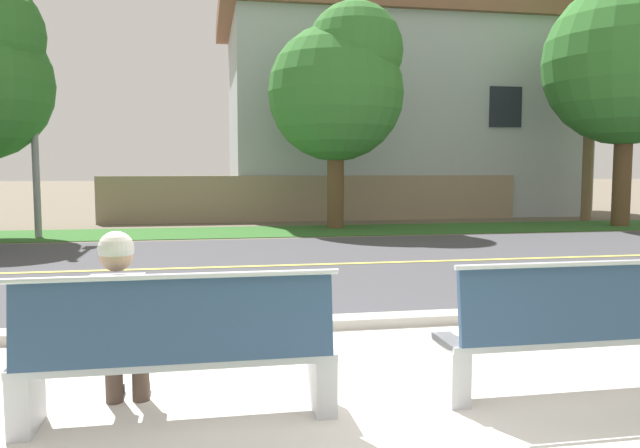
% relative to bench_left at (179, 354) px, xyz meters
% --- Properties ---
extents(ground_plane, '(140.00, 140.00, 0.00)m').
position_rel_bench_left_xyz_m(ground_plane, '(1.40, 7.85, -0.46)').
color(ground_plane, '#665B4C').
extents(sidewalk_pavement, '(44.00, 3.60, 0.01)m').
position_rel_bench_left_xyz_m(sidewalk_pavement, '(1.40, 0.25, -0.46)').
color(sidewalk_pavement, beige).
rests_on(sidewalk_pavement, ground_plane).
extents(curb_edge, '(44.00, 0.30, 0.11)m').
position_rel_bench_left_xyz_m(curb_edge, '(1.40, 2.20, -0.41)').
color(curb_edge, '#ADA89E').
rests_on(curb_edge, ground_plane).
extents(street_asphalt, '(52.00, 8.00, 0.01)m').
position_rel_bench_left_xyz_m(street_asphalt, '(1.40, 6.35, -0.46)').
color(street_asphalt, '#424247').
rests_on(street_asphalt, ground_plane).
extents(road_centre_line, '(48.00, 0.14, 0.01)m').
position_rel_bench_left_xyz_m(road_centre_line, '(1.40, 6.35, -0.45)').
color(road_centre_line, '#E0CC4C').
rests_on(road_centre_line, ground_plane).
extents(far_verge_grass, '(48.00, 2.80, 0.02)m').
position_rel_bench_left_xyz_m(far_verge_grass, '(1.40, 11.99, -0.46)').
color(far_verge_grass, '#2D6026').
rests_on(far_verge_grass, ground_plane).
extents(bench_left, '(2.02, 0.48, 1.01)m').
position_rel_bench_left_xyz_m(bench_left, '(0.00, 0.00, 0.00)').
color(bench_left, silver).
rests_on(bench_left, ground_plane).
extents(bench_right, '(2.02, 0.48, 1.01)m').
position_rel_bench_left_xyz_m(bench_right, '(2.81, 0.00, 0.00)').
color(bench_right, silver).
rests_on(bench_right, ground_plane).
extents(seated_person_grey, '(0.52, 0.68, 1.25)m').
position_rel_bench_left_xyz_m(seated_person_grey, '(-0.37, 0.17, 0.21)').
color(seated_person_grey, '#47382D').
rests_on(seated_person_grey, ground_plane).
extents(streetlamp, '(0.24, 2.10, 6.62)m').
position_rel_bench_left_xyz_m(streetlamp, '(-3.69, 11.80, 3.35)').
color(streetlamp, gray).
rests_on(streetlamp, ground_plane).
extents(shade_tree_left, '(3.63, 3.63, 6.00)m').
position_rel_bench_left_xyz_m(shade_tree_left, '(3.78, 12.54, 3.43)').
color(shade_tree_left, brown).
rests_on(shade_tree_left, ground_plane).
extents(shade_tree_centre, '(4.54, 4.54, 7.50)m').
position_rel_bench_left_xyz_m(shade_tree_centre, '(11.88, 11.72, 4.41)').
color(shade_tree_centre, brown).
rests_on(shade_tree_centre, ground_plane).
extents(garden_wall, '(13.00, 0.36, 1.40)m').
position_rel_bench_left_xyz_m(garden_wall, '(3.55, 15.08, 0.24)').
color(garden_wall, gray).
rests_on(garden_wall, ground_plane).
extents(house_across_street, '(12.83, 6.91, 7.15)m').
position_rel_bench_left_xyz_m(house_across_street, '(7.12, 18.28, 3.16)').
color(house_across_street, '#A3ADB2').
rests_on(house_across_street, ground_plane).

